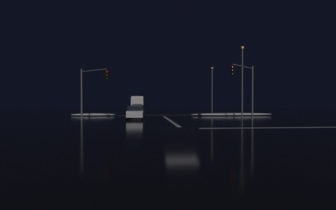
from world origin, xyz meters
The scene contains 15 objects.
ground centered at (0.00, 0.00, -0.05)m, with size 120.00×120.00×0.10m, color black.
stop_line_north centered at (0.00, 9.12, 0.00)m, with size 0.35×15.69×0.01m.
centre_line_ns centered at (0.00, 20.72, 0.00)m, with size 22.00×0.15×0.01m.
crosswalk_bar_east centered at (9.22, 0.00, 0.00)m, with size 15.69×0.40×0.01m.
snow_bank_left_curb centered at (-9.92, 19.27, 0.18)m, with size 6.12×1.50×0.37m.
snow_bank_right_curb centered at (9.92, 18.00, 0.19)m, with size 11.92×1.50×0.39m.
sedan_silver centered at (-3.87, 11.47, 0.80)m, with size 2.02×4.33×1.57m.
sedan_black centered at (-3.62, 17.79, 0.80)m, with size 2.02×4.33×1.57m.
sedan_gray centered at (-3.74, 24.33, 0.80)m, with size 2.02×4.33×1.57m.
sedan_blue centered at (-3.80, 30.77, 0.80)m, with size 2.02×4.33×1.57m.
box_truck centered at (-3.88, 38.42, 1.71)m, with size 2.68×8.28×3.08m.
traffic_signal_nw centered at (-8.18, 8.18, 3.86)m, with size 3.26×3.26×5.57m.
traffic_signal_ne centered at (8.03, 8.03, 4.27)m, with size 3.75×3.75×6.12m.
streetlamp_right_far centered at (10.22, 30.72, 4.93)m, with size 0.44×0.44×8.51m.
streetlamp_right_near centered at (10.22, 14.72, 5.38)m, with size 0.44×0.44×9.37m.
Camera 1 is at (-3.19, -21.86, 2.18)m, focal length 30.46 mm.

